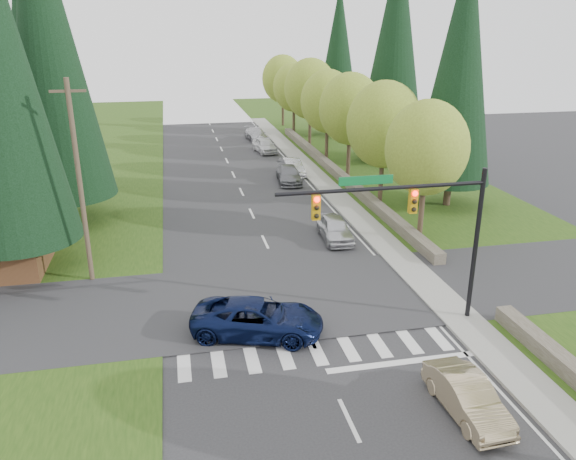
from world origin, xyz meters
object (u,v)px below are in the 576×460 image
object	(u,v)px
sedan_champagne	(467,397)
parked_car_e	(256,134)
suv_navy	(258,318)
parked_car_d	(265,145)
parked_car_b	(289,174)
parked_car_c	(292,167)
parked_car_a	(335,228)

from	to	relation	value
sedan_champagne	parked_car_e	world-z (taller)	parked_car_e
suv_navy	parked_car_d	distance (m)	35.97
parked_car_b	parked_car_d	size ratio (longest dim) A/B	1.07
parked_car_b	parked_car_c	size ratio (longest dim) A/B	1.09
sedan_champagne	parked_car_d	size ratio (longest dim) A/B	0.92
suv_navy	parked_car_c	distance (m)	26.88
parked_car_b	parked_car_e	world-z (taller)	parked_car_e
suv_navy	parked_car_a	xyz separation A→B (m)	(6.28, 10.02, -0.05)
suv_navy	parked_car_c	xyz separation A→B (m)	(7.09, 25.93, -0.07)
parked_car_b	parked_car_e	bearing A→B (deg)	94.57
parked_car_c	parked_car_e	bearing A→B (deg)	90.66
suv_navy	parked_car_e	size ratio (longest dim) A/B	1.16
suv_navy	parked_car_d	xyz separation A→B (m)	(6.28, 35.42, -0.03)
parked_car_d	parked_car_e	xyz separation A→B (m)	(0.13, 6.50, -0.05)
parked_car_a	parked_car_b	distance (m)	13.51
sedan_champagne	parked_car_e	distance (m)	48.36
sedan_champagne	parked_car_b	world-z (taller)	parked_car_b
parked_car_c	parked_car_e	world-z (taller)	parked_car_c
sedan_champagne	parked_car_b	size ratio (longest dim) A/B	0.86
sedan_champagne	parked_car_d	world-z (taller)	parked_car_d
parked_car_b	parked_car_d	bearing A→B (deg)	94.96
parked_car_a	sedan_champagne	bearing A→B (deg)	-88.60
parked_car_d	parked_car_b	bearing A→B (deg)	-97.86
sedan_champagne	suv_navy	distance (m)	8.80
parked_car_a	parked_car_d	world-z (taller)	parked_car_d
parked_car_b	parked_car_d	xyz separation A→B (m)	(0.00, 11.88, 0.07)
parked_car_c	parked_car_d	bearing A→B (deg)	93.10
sedan_champagne	parked_car_a	world-z (taller)	parked_car_a
parked_car_a	parked_car_b	bearing A→B (deg)	92.39
sedan_champagne	parked_car_c	world-z (taller)	parked_car_c
parked_car_d	parked_car_c	bearing A→B (deg)	-92.96
sedan_champagne	suv_navy	world-z (taller)	suv_navy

